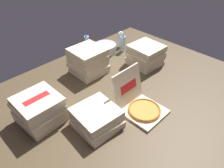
# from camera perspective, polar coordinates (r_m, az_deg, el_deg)

# --- Properties ---
(ground_plane) EXTENTS (3.20, 2.40, 0.02)m
(ground_plane) POSITION_cam_1_polar(r_m,az_deg,el_deg) (2.39, 1.57, -3.96)
(ground_plane) COLOR #4C3D28
(open_pizza_box) EXTENTS (0.38, 0.48, 0.40)m
(open_pizza_box) POSITION_cam_1_polar(r_m,az_deg,el_deg) (2.22, 7.33, -5.22)
(open_pizza_box) COLOR beige
(open_pizza_box) RESTS_ON ground_plane
(pizza_stack_right_near) EXTENTS (0.41, 0.41, 0.33)m
(pizza_stack_right_near) POSITION_cam_1_polar(r_m,az_deg,el_deg) (2.73, -6.36, 6.17)
(pizza_stack_right_near) COLOR beige
(pizza_stack_right_near) RESTS_ON ground_plane
(pizza_stack_left_mid) EXTENTS (0.41, 0.41, 0.28)m
(pizza_stack_left_mid) POSITION_cam_1_polar(r_m,az_deg,el_deg) (2.16, -18.72, -6.49)
(pizza_stack_left_mid) COLOR beige
(pizza_stack_left_mid) RESTS_ON ground_plane
(pizza_stack_right_far) EXTENTS (0.44, 0.44, 0.19)m
(pizza_stack_right_far) POSITION_cam_1_polar(r_m,az_deg,el_deg) (2.04, -4.03, -9.03)
(pizza_stack_right_far) COLOR beige
(pizza_stack_right_far) RESTS_ON ground_plane
(pizza_stack_center_near) EXTENTS (0.43, 0.43, 0.28)m
(pizza_stack_center_near) POSITION_cam_1_polar(r_m,az_deg,el_deg) (2.93, 8.93, 7.64)
(pizza_stack_center_near) COLOR beige
(pizza_stack_center_near) RESTS_ON ground_plane
(ice_bucket) EXTENTS (0.32, 0.32, 0.12)m
(ice_bucket) POSITION_cam_1_polar(r_m,az_deg,el_deg) (3.23, -1.79, 9.48)
(ice_bucket) COLOR #B7BABF
(ice_bucket) RESTS_ON ground_plane
(water_bottle_0) EXTENTS (0.07, 0.07, 0.25)m
(water_bottle_0) POSITION_cam_1_polar(r_m,az_deg,el_deg) (3.36, 2.29, 11.70)
(water_bottle_0) COLOR white
(water_bottle_0) RESTS_ON ground_plane
(water_bottle_1) EXTENTS (0.07, 0.07, 0.25)m
(water_bottle_1) POSITION_cam_1_polar(r_m,az_deg,el_deg) (3.26, -6.69, 10.65)
(water_bottle_1) COLOR silver
(water_bottle_1) RESTS_ON ground_plane
(water_bottle_2) EXTENTS (0.07, 0.07, 0.25)m
(water_bottle_2) POSITION_cam_1_polar(r_m,az_deg,el_deg) (3.24, 2.88, 10.70)
(water_bottle_2) COLOR silver
(water_bottle_2) RESTS_ON ground_plane
(water_bottle_3) EXTENTS (0.07, 0.07, 0.25)m
(water_bottle_3) POSITION_cam_1_polar(r_m,az_deg,el_deg) (3.07, -6.49, 8.90)
(water_bottle_3) COLOR silver
(water_bottle_3) RESTS_ON ground_plane
(water_bottle_4) EXTENTS (0.07, 0.07, 0.25)m
(water_bottle_4) POSITION_cam_1_polar(r_m,az_deg,el_deg) (2.95, -2.10, 7.90)
(water_bottle_4) COLOR silver
(water_bottle_4) RESTS_ON ground_plane
(water_bottle_5) EXTENTS (0.07, 0.07, 0.25)m
(water_bottle_5) POSITION_cam_1_polar(r_m,az_deg,el_deg) (3.07, -4.53, 8.99)
(water_bottle_5) COLOR silver
(water_bottle_5) RESTS_ON ground_plane
(water_bottle_6) EXTENTS (0.07, 0.07, 0.25)m
(water_bottle_6) POSITION_cam_1_polar(r_m,az_deg,el_deg) (2.99, -4.33, 8.21)
(water_bottle_6) COLOR silver
(water_bottle_6) RESTS_ON ground_plane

